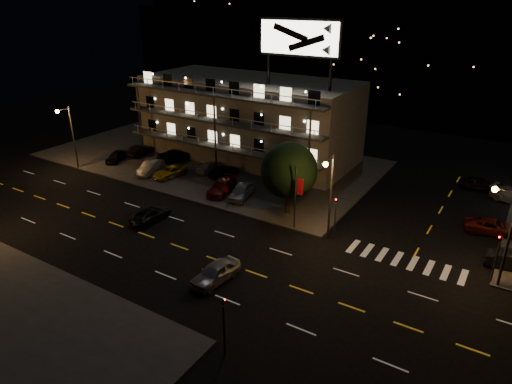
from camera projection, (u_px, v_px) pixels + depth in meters
The scene contains 27 objects.
ground at pixel (197, 253), 39.25m from camera, with size 140.00×140.00×0.00m, color black.
curb_nw at pixel (209, 158), 61.57m from camera, with size 44.00×24.00×0.15m, color #3C3C3A.
motel at pixel (250, 118), 60.52m from camera, with size 28.00×13.80×18.10m.
hill_backdrop at pixel (387, 43), 91.03m from camera, with size 120.00×25.00×24.00m.
streetlight_nw at pixel (70, 131), 56.06m from camera, with size 0.44×1.92×8.00m.
streetlight_nc at pixel (329, 190), 39.32m from camera, with size 0.44×1.92×8.00m.
streetlight_ne at pixel (506, 228), 32.98m from camera, with size 1.92×0.44×8.00m.
signal_nw at pixel (335, 214), 40.46m from camera, with size 0.20×0.27×4.60m.
signal_sw at pixel (224, 320), 27.24m from camera, with size 0.20×0.27×4.60m.
signal_ne at pixel (497, 254), 34.16m from camera, with size 0.27×0.20×4.60m.
banner_north at pixel (296, 196), 41.94m from camera, with size 0.83×0.16×6.40m.
stop_sign at pixel (226, 194), 46.69m from camera, with size 0.91×0.11×2.61m.
tree at pixel (288, 172), 44.58m from camera, with size 5.82×5.60×7.33m.
lot_car_0 at pixel (116, 156), 60.12m from camera, with size 1.57×3.89×1.33m, color black.
lot_car_1 at pixel (150, 167), 56.06m from camera, with size 1.59×4.57×1.51m, color #9B9BA0.
lot_car_2 at pixel (170, 172), 55.05m from camera, with size 2.04×4.42×1.23m, color gold.
lot_car_3 at pixel (222, 187), 50.47m from camera, with size 2.00×4.91×1.43m, color #61170D.
lot_car_4 at pixel (241, 191), 49.26m from camera, with size 1.80×4.49×1.53m, color #9B9BA0.
lot_car_5 at pixel (140, 150), 62.39m from camera, with size 1.44×4.12×1.36m, color black.
lot_car_6 at pixel (177, 155), 60.55m from camera, with size 2.36×5.11×1.42m, color black.
lot_car_7 at pixel (211, 166), 56.70m from camera, with size 1.74×4.27×1.24m, color #9B9BA0.
lot_car_8 at pixel (224, 171), 55.08m from camera, with size 1.65×4.09×1.39m, color black.
lot_car_9 at pixel (285, 182), 51.79m from camera, with size 1.52×4.35×1.43m, color #61170D.
side_car_1 at pixel (492, 226), 42.31m from camera, with size 2.20×4.78×1.33m, color #61170D.
side_car_3 at pixel (479, 183), 51.85m from camera, with size 1.63×4.04×1.38m, color black.
road_car_east at pixel (215, 273), 35.12m from camera, with size 1.82×4.53×1.54m, color #9B9BA0.
road_car_west at pixel (151, 214), 44.74m from camera, with size 2.05×4.46×1.24m, color black.
Camera 1 is at (22.23, -26.07, 20.49)m, focal length 32.00 mm.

